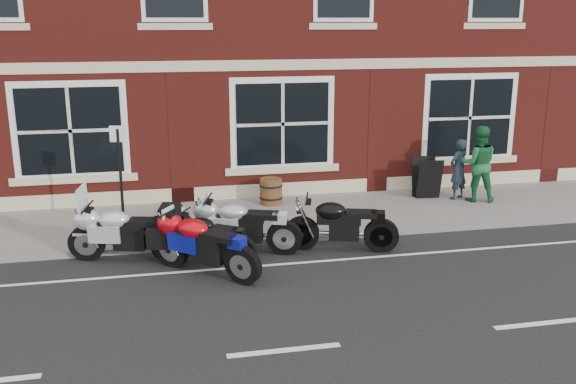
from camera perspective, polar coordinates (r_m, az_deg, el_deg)
The scene contains 13 objects.
ground at distance 11.84m, azimuth -3.28°, elevation -7.00°, with size 80.00×80.00×0.00m, color black.
sidewalk at distance 14.62m, azimuth -5.07°, elevation -2.46°, with size 30.00×3.00×0.12m, color slate.
kerb at distance 13.14m, azimuth -4.23°, elevation -4.48°, with size 30.00×0.16×0.12m, color slate.
moto_touring_silver at distance 12.50m, azimuth -14.40°, elevation -3.30°, with size 2.23×0.77×1.49m.
moto_sport_red at distance 11.56m, azimuth -7.45°, elevation -4.50°, with size 1.80×1.67×1.04m.
moto_sport_black at distance 12.29m, azimuth -6.89°, elevation -3.83°, with size 1.62×1.17×0.85m.
moto_sport_silver at distance 12.58m, azimuth -4.11°, elevation -2.81°, with size 2.20×0.89×1.03m.
moto_naked_black at distance 12.69m, azimuth 4.57°, elevation -2.70°, with size 2.20×0.81×1.01m.
pedestrian_left at distance 16.40m, azimuth 14.90°, elevation 1.97°, with size 0.55×0.36×1.52m, color #1A242F.
pedestrian_right at distance 16.34m, azimuth 16.55°, elevation 2.43°, with size 0.91×0.71×1.86m, color #1A5E31.
a_board_sign at distance 16.40m, azimuth 12.22°, elevation 1.25°, with size 0.61×0.41×1.02m, color black, non-canonical shape.
barrel_planter at distance 15.53m, azimuth -1.53°, elevation 0.07°, with size 0.56×0.56×0.62m.
parking_sign at distance 13.39m, azimuth -14.67°, elevation 1.62°, with size 0.32×0.08×2.30m.
Camera 1 is at (-1.60, -10.86, 4.43)m, focal length 40.00 mm.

